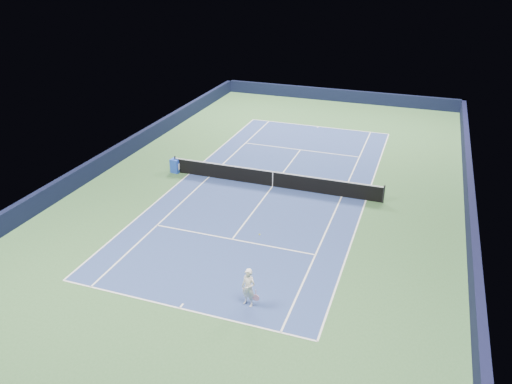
% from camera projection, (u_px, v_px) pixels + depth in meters
% --- Properties ---
extents(ground, '(40.00, 40.00, 0.00)m').
position_uv_depth(ground, '(273.00, 186.00, 29.51)').
color(ground, '#355D32').
rests_on(ground, ground).
extents(wall_far, '(22.00, 0.35, 1.10)m').
position_uv_depth(wall_far, '(338.00, 95.00, 46.10)').
color(wall_far, black).
rests_on(wall_far, ground).
extents(wall_right, '(0.35, 40.00, 1.10)m').
position_uv_depth(wall_right, '(470.00, 206.00, 26.02)').
color(wall_right, black).
rests_on(wall_right, ground).
extents(wall_left, '(0.35, 40.00, 1.10)m').
position_uv_depth(wall_left, '(115.00, 155.00, 32.52)').
color(wall_left, black).
rests_on(wall_left, ground).
extents(court_surface, '(10.97, 23.77, 0.01)m').
position_uv_depth(court_surface, '(273.00, 186.00, 29.51)').
color(court_surface, navy).
rests_on(court_surface, ground).
extents(baseline_far, '(10.97, 0.08, 0.00)m').
position_uv_depth(baseline_far, '(318.00, 126.00, 39.59)').
color(baseline_far, white).
rests_on(baseline_far, ground).
extents(baseline_near, '(10.97, 0.08, 0.00)m').
position_uv_depth(baseline_near, '(180.00, 308.00, 19.42)').
color(baseline_near, white).
rests_on(baseline_near, ground).
extents(sideline_doubles_right, '(0.08, 23.77, 0.00)m').
position_uv_depth(sideline_doubles_right, '(366.00, 200.00, 27.86)').
color(sideline_doubles_right, white).
rests_on(sideline_doubles_right, ground).
extents(sideline_doubles_left, '(0.08, 23.77, 0.00)m').
position_uv_depth(sideline_doubles_left, '(189.00, 174.00, 31.15)').
color(sideline_doubles_left, white).
rests_on(sideline_doubles_left, ground).
extents(sideline_singles_right, '(0.08, 23.77, 0.00)m').
position_uv_depth(sideline_singles_right, '(342.00, 197.00, 28.27)').
color(sideline_singles_right, white).
rests_on(sideline_singles_right, ground).
extents(sideline_singles_left, '(0.08, 23.77, 0.00)m').
position_uv_depth(sideline_singles_left, '(209.00, 177.00, 30.74)').
color(sideline_singles_left, white).
rests_on(sideline_singles_left, ground).
extents(service_line_far, '(8.23, 0.08, 0.00)m').
position_uv_depth(service_line_far, '(300.00, 150.00, 34.94)').
color(service_line_far, white).
rests_on(service_line_far, ground).
extents(service_line_near, '(8.23, 0.08, 0.00)m').
position_uv_depth(service_line_near, '(232.00, 239.00, 24.07)').
color(service_line_near, white).
rests_on(service_line_near, ground).
extents(center_service_line, '(0.08, 12.80, 0.00)m').
position_uv_depth(center_service_line, '(273.00, 186.00, 29.51)').
color(center_service_line, white).
rests_on(center_service_line, ground).
extents(center_mark_far, '(0.08, 0.30, 0.00)m').
position_uv_depth(center_mark_far, '(318.00, 127.00, 39.47)').
color(center_mark_far, white).
rests_on(center_mark_far, ground).
extents(center_mark_near, '(0.08, 0.30, 0.00)m').
position_uv_depth(center_mark_near, '(181.00, 306.00, 19.54)').
color(center_mark_near, white).
rests_on(center_mark_near, ground).
extents(tennis_net, '(12.90, 0.10, 1.07)m').
position_uv_depth(tennis_net, '(273.00, 179.00, 29.29)').
color(tennis_net, black).
rests_on(tennis_net, ground).
extents(sponsor_cube, '(0.61, 0.55, 0.88)m').
position_uv_depth(sponsor_cube, '(176.00, 166.00, 31.24)').
color(sponsor_cube, blue).
rests_on(sponsor_cube, ground).
extents(tennis_player, '(0.80, 1.30, 2.69)m').
position_uv_depth(tennis_player, '(249.00, 288.00, 19.27)').
color(tennis_player, white).
rests_on(tennis_player, ground).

